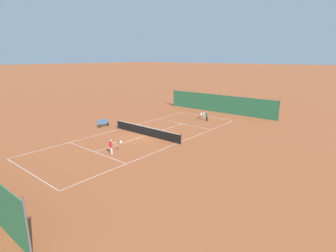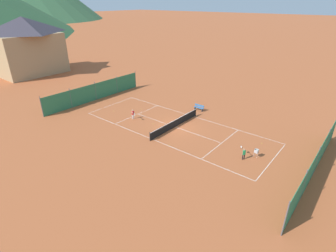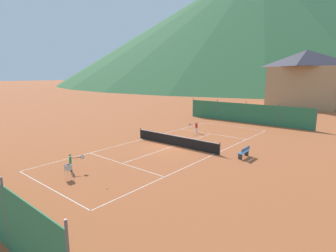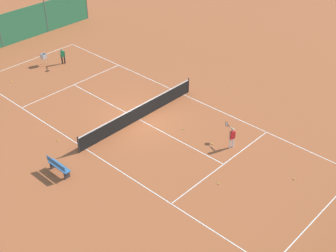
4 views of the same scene
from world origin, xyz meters
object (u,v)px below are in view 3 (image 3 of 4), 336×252
(tennis_ball_alley_right, at_px, (215,127))
(ball_hopper, at_px, (68,168))
(tennis_ball_near_corner, at_px, (226,134))
(player_far_service, at_px, (71,161))
(tennis_ball_far_corner, at_px, (183,138))
(tennis_ball_by_net_right, at_px, (107,188))
(tennis_ball_alley_left, at_px, (128,143))
(tennis_net, at_px, (175,140))
(player_far_baseline, at_px, (196,126))
(courtside_bench, at_px, (244,152))
(tennis_ball_service_box, at_px, (210,160))
(alpine_chalet, at_px, (304,78))
(tennis_ball_by_net_left, at_px, (195,135))

(tennis_ball_alley_right, bearing_deg, ball_hopper, -87.15)
(tennis_ball_near_corner, bearing_deg, player_far_service, -99.98)
(tennis_ball_far_corner, xyz_separation_m, tennis_ball_by_net_right, (3.75, -12.50, 0.00))
(tennis_ball_far_corner, relative_size, tennis_ball_near_corner, 1.00)
(tennis_ball_far_corner, relative_size, tennis_ball_alley_left, 1.00)
(tennis_net, xyz_separation_m, player_far_baseline, (-1.53, 5.74, 0.24))
(courtside_bench, bearing_deg, tennis_ball_service_box, -124.50)
(tennis_ball_near_corner, xyz_separation_m, alpine_chalet, (0.27, 32.11, 5.79))
(tennis_net, distance_m, tennis_ball_near_corner, 7.33)
(tennis_ball_near_corner, bearing_deg, tennis_net, -101.37)
(tennis_net, distance_m, player_far_service, 9.68)
(tennis_ball_by_net_right, height_order, tennis_ball_alley_left, same)
(tennis_ball_by_net_right, distance_m, alpine_chalet, 49.48)
(player_far_baseline, xyz_separation_m, alpine_chalet, (3.24, 33.54, 5.08))
(tennis_ball_service_box, bearing_deg, tennis_ball_near_corner, 109.96)
(tennis_ball_by_net_right, relative_size, tennis_ball_near_corner, 1.00)
(tennis_net, relative_size, tennis_ball_by_net_right, 139.09)
(tennis_net, relative_size, tennis_ball_near_corner, 139.09)
(player_far_baseline, height_order, alpine_chalet, alpine_chalet)
(ball_hopper, height_order, courtside_bench, ball_hopper)
(tennis_ball_service_box, xyz_separation_m, tennis_ball_by_net_left, (-5.69, 6.60, 0.00))
(tennis_net, distance_m, player_far_baseline, 5.95)
(tennis_ball_alley_left, bearing_deg, tennis_ball_by_net_right, -48.49)
(player_far_service, distance_m, tennis_ball_service_box, 9.99)
(tennis_net, bearing_deg, tennis_ball_alley_right, 98.38)
(player_far_service, relative_size, tennis_ball_alley_right, 18.00)
(tennis_ball_by_net_left, bearing_deg, tennis_ball_alley_left, -112.86)
(tennis_ball_service_box, xyz_separation_m, tennis_ball_far_corner, (-5.73, 4.41, 0.00))
(tennis_net, height_order, alpine_chalet, alpine_chalet)
(tennis_net, height_order, tennis_ball_far_corner, tennis_net)
(player_far_baseline, distance_m, tennis_ball_alley_right, 4.07)
(player_far_baseline, bearing_deg, tennis_ball_service_box, -50.35)
(player_far_service, bearing_deg, courtside_bench, 52.48)
(tennis_ball_by_net_right, bearing_deg, tennis_ball_alley_left, 131.51)
(courtside_bench, bearing_deg, alpine_chalet, 96.84)
(tennis_ball_alley_right, height_order, ball_hopper, ball_hopper)
(tennis_ball_alley_right, xyz_separation_m, courtside_bench, (7.78, -9.10, 0.42))
(tennis_ball_near_corner, relative_size, alpine_chalet, 0.01)
(player_far_service, height_order, tennis_ball_alley_left, player_far_service)
(courtside_bench, bearing_deg, tennis_ball_alley_right, 130.54)
(ball_hopper, height_order, alpine_chalet, alpine_chalet)
(tennis_ball_by_net_left, bearing_deg, player_far_baseline, 120.30)
(tennis_ball_alley_right, distance_m, courtside_bench, 11.98)
(tennis_ball_by_net_right, bearing_deg, player_far_service, 176.17)
(tennis_ball_service_box, distance_m, tennis_ball_by_net_left, 8.71)
(ball_hopper, bearing_deg, player_far_baseline, 93.88)
(player_far_service, xyz_separation_m, tennis_ball_service_box, (6.19, 7.81, -0.66))
(tennis_ball_by_net_left, height_order, alpine_chalet, alpine_chalet)
(tennis_ball_far_corner, bearing_deg, player_far_service, -92.14)
(tennis_ball_alley_left, height_order, alpine_chalet, alpine_chalet)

